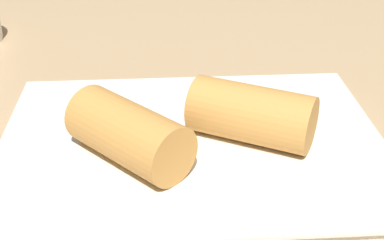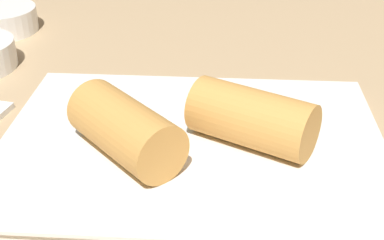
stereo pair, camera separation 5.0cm
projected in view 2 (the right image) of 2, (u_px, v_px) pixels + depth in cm
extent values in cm
cube|color=tan|center=(213.00, 184.00, 43.27)|extent=(180.00, 140.00, 2.00)
cube|color=white|center=(192.00, 149.00, 44.80)|extent=(30.61, 23.10, 1.20)
cube|color=white|center=(192.00, 141.00, 44.43)|extent=(31.83, 24.03, 0.30)
cylinder|color=#D19347|center=(252.00, 118.00, 42.73)|extent=(10.96, 8.80, 4.73)
sphere|color=#6B9E47|center=(206.00, 105.00, 44.66)|extent=(3.08, 3.08, 3.08)
cylinder|color=#D19347|center=(124.00, 132.00, 40.88)|extent=(10.26, 10.43, 4.73)
sphere|color=#6B9E47|center=(96.00, 111.00, 43.70)|extent=(3.08, 3.08, 3.08)
cylinder|color=white|center=(0.00, 20.00, 69.68)|extent=(9.51, 9.51, 3.09)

